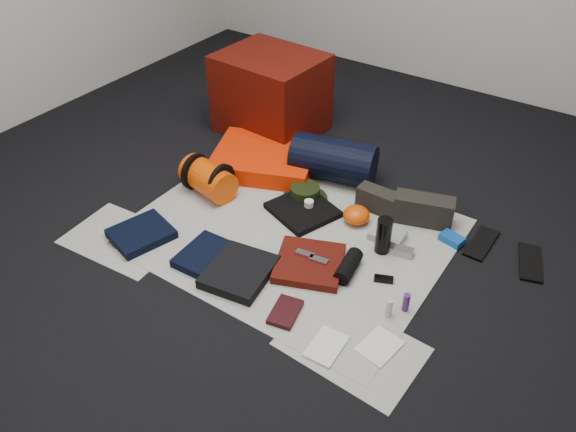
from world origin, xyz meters
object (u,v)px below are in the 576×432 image
Objects in this scene: red_cabinet at (271,94)px; sleeping_pad at (265,159)px; navy_duffel at (333,160)px; paperback_book at (285,312)px; stuff_sack at (208,179)px; water_bottle at (384,236)px; compact_camera at (404,251)px.

red_cabinet is 0.52m from sleeping_pad.
sleeping_pad is 1.23× the size of navy_duffel.
navy_duffel is 1.14m from paperback_book.
red_cabinet reaches higher than stuff_sack.
red_cabinet is at bearing 148.97° from water_bottle.
navy_duffel reaches higher than water_bottle.
stuff_sack is at bearing 137.31° from paperback_book.
water_bottle is (1.21, -0.73, -0.16)m from red_cabinet.
compact_camera is at bearing -24.27° from red_cabinet.
sleeping_pad is at bearing 157.24° from compact_camera.
sleeping_pad is 3.41× the size of paperback_book.
water_bottle is 0.14m from compact_camera.
compact_camera is at bearing 6.42° from stuff_sack.
sleeping_pad is 1.02m from water_bottle.
paperback_book is at bearing -120.18° from compact_camera.
stuff_sack is 1.63× the size of water_bottle.
stuff_sack is 0.66× the size of navy_duffel.
stuff_sack is 1.19m from compact_camera.
navy_duffel is 0.70m from water_bottle.
sleeping_pad is (0.24, -0.41, -0.21)m from red_cabinet.
compact_camera is 0.72m from paperback_book.
paperback_book is at bearing -82.90° from navy_duffel.
stuff_sack is 1.06m from paperback_book.
sleeping_pad reaches higher than compact_camera.
stuff_sack is 0.75m from navy_duffel.
compact_camera is (0.10, 0.03, -0.08)m from water_bottle.
red_cabinet is 1.06× the size of sleeping_pad.
navy_duffel reaches higher than compact_camera.
navy_duffel reaches higher than sleeping_pad.
red_cabinet is 3.60× the size of paperback_book.
navy_duffel is at bearing -20.35° from red_cabinet.
red_cabinet is 3.23× the size of water_bottle.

